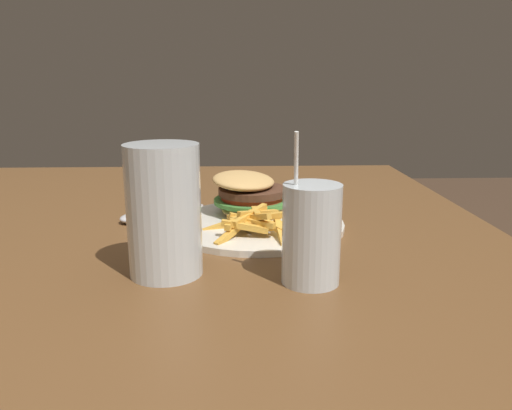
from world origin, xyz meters
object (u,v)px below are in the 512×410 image
meal_plate_near (252,208)px  spoon (139,217)px  beer_glass (164,216)px  juice_glass (311,238)px

meal_plate_near → spoon: 0.20m
meal_plate_near → beer_glass: beer_glass is taller
meal_plate_near → juice_glass: size_ratio=1.57×
beer_glass → spoon: bearing=18.4°
beer_glass → spoon: (0.24, 0.08, -0.07)m
meal_plate_near → beer_glass: 0.26m
meal_plate_near → juice_glass: juice_glass is taller
spoon → juice_glass: bearing=87.8°
juice_glass → spoon: (0.28, 0.26, -0.05)m
beer_glass → spoon: beer_glass is taller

